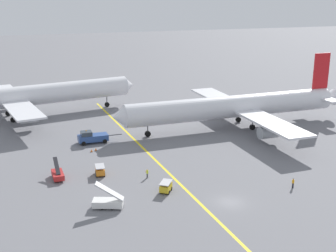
{
  "coord_description": "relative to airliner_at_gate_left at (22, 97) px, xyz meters",
  "views": [
    {
      "loc": [
        -29.23,
        -56.51,
        31.0
      ],
      "look_at": [
        -0.11,
        29.07,
        4.0
      ],
      "focal_mm": 48.23,
      "sensor_mm": 36.0,
      "label": 1
    }
  ],
  "objects": [
    {
      "name": "pushback_tug",
      "position": [
        13.23,
        -25.87,
        -4.2
      ],
      "size": [
        9.5,
        3.09,
        2.94
      ],
      "color": "#2D4C8C",
      "rests_on": "ground"
    },
    {
      "name": "ground_crew_wing_walker_right",
      "position": [
        19.06,
        -47.87,
        -4.6
      ],
      "size": [
        0.5,
        0.36,
        1.62
      ],
      "color": "#4C4C51",
      "rests_on": "ground"
    },
    {
      "name": "airliner_being_pushed",
      "position": [
        47.11,
        -25.21,
        -0.43
      ],
      "size": [
        57.72,
        47.64,
        16.55
      ],
      "color": "silver",
      "rests_on": "ground"
    },
    {
      "name": "ground_plane",
      "position": [
        28.38,
        -61.01,
        -5.45
      ],
      "size": [
        600.0,
        600.0,
        0.0
      ],
      "primitive_type": "plane",
      "color": "slate"
    },
    {
      "name": "traffic_cone_nose_right",
      "position": [
        13.07,
        -31.06,
        -5.17
      ],
      "size": [
        0.44,
        0.44,
        0.6
      ],
      "color": "orange",
      "rests_on": "ground"
    },
    {
      "name": "airliner_at_gate_left",
      "position": [
        0.0,
        0.0,
        0.0
      ],
      "size": [
        61.02,
        41.75,
        16.19
      ],
      "color": "silver",
      "rests_on": "ground"
    },
    {
      "name": "ground_crew_marshaller_foreground",
      "position": [
        40.58,
        -59.55,
        -4.58
      ],
      "size": [
        0.36,
        0.36,
        1.66
      ],
      "color": "black",
      "rests_on": "ground"
    },
    {
      "name": "taxiway_stripe",
      "position": [
        23.45,
        -51.01,
        -5.44
      ],
      "size": [
        6.32,
        119.88,
        0.01
      ],
      "primitive_type": "cube",
      "rotation": [
        0.0,
        0.0,
        0.05
      ],
      "color": "yellow",
      "rests_on": "ground"
    },
    {
      "name": "traffic_cone_nose_left",
      "position": [
        12.1,
        -31.6,
        -5.17
      ],
      "size": [
        0.44,
        0.44,
        0.6
      ],
      "color": "orange",
      "rests_on": "ground"
    },
    {
      "name": "gse_baggage_cart_trailing",
      "position": [
        20.3,
        -54.29,
        -4.58
      ],
      "size": [
        2.85,
        3.14,
        1.71
      ],
      "color": "gold",
      "rests_on": "ground"
    },
    {
      "name": "gse_stair_truck_yellow",
      "position": [
        10.35,
        -56.87,
        -4.42
      ],
      "size": [
        4.94,
        3.45,
        4.06
      ],
      "color": "silver",
      "rests_on": "ground"
    },
    {
      "name": "gse_baggage_cart_near_cluster",
      "position": [
        11.54,
        -43.98,
        -4.58
      ],
      "size": [
        1.85,
        2.88,
        1.71
      ],
      "color": "orange",
      "rests_on": "ground"
    },
    {
      "name": "gse_belt_loader_portside",
      "position": [
        4.34,
        -43.26,
        -4.62
      ],
      "size": [
        1.92,
        4.95,
        3.02
      ],
      "color": "red",
      "rests_on": "ground"
    }
  ]
}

